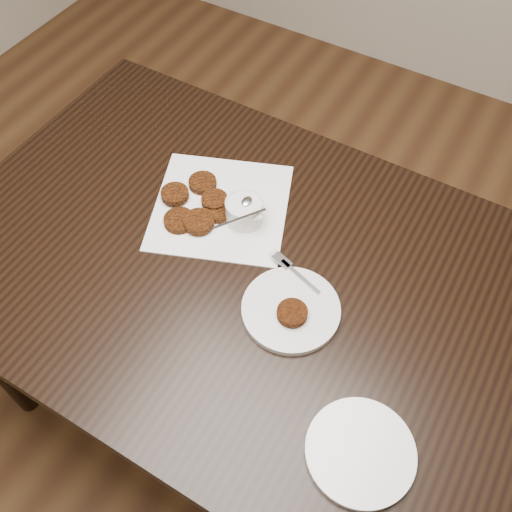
% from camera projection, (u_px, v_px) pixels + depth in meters
% --- Properties ---
extents(floor, '(4.00, 4.00, 0.00)m').
position_uv_depth(floor, '(221.00, 433.00, 1.75)').
color(floor, brown).
rests_on(floor, ground).
extents(table, '(1.38, 0.89, 0.75)m').
position_uv_depth(table, '(252.00, 348.00, 1.50)').
color(table, black).
rests_on(table, floor).
extents(napkin, '(0.39, 0.39, 0.00)m').
position_uv_depth(napkin, '(221.00, 207.00, 1.29)').
color(napkin, white).
rests_on(napkin, table).
extents(sauce_ramekin, '(0.11, 0.11, 0.12)m').
position_uv_depth(sauce_ramekin, '(244.00, 202.00, 1.22)').
color(sauce_ramekin, silver).
rests_on(sauce_ramekin, napkin).
extents(patty_cluster, '(0.30, 0.30, 0.02)m').
position_uv_depth(patty_cluster, '(203.00, 203.00, 1.28)').
color(patty_cluster, '#5B290B').
rests_on(patty_cluster, napkin).
extents(plate_with_patty, '(0.25, 0.25, 0.03)m').
position_uv_depth(plate_with_patty, '(291.00, 308.00, 1.13)').
color(plate_with_patty, silver).
rests_on(plate_with_patty, table).
extents(plate_empty, '(0.23, 0.23, 0.01)m').
position_uv_depth(plate_empty, '(360.00, 452.00, 0.97)').
color(plate_empty, white).
rests_on(plate_empty, table).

